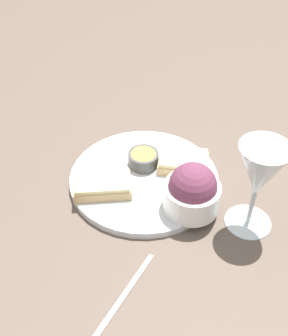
# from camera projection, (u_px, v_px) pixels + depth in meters

# --- Properties ---
(ground_plane) EXTENTS (4.00, 4.00, 0.00)m
(ground_plane) POSITION_uv_depth(u_px,v_px,m) (144.00, 181.00, 0.80)
(ground_plane) COLOR brown
(dinner_plate) EXTENTS (0.28, 0.28, 0.01)m
(dinner_plate) POSITION_uv_depth(u_px,v_px,m) (144.00, 179.00, 0.80)
(dinner_plate) COLOR silver
(dinner_plate) RESTS_ON ground_plane
(salad_bowl) EXTENTS (0.10, 0.10, 0.09)m
(salad_bowl) POSITION_uv_depth(u_px,v_px,m) (192.00, 191.00, 0.71)
(salad_bowl) COLOR white
(salad_bowl) RESTS_ON dinner_plate
(sauce_ramekin) EXTENTS (0.06, 0.06, 0.03)m
(sauce_ramekin) POSITION_uv_depth(u_px,v_px,m) (143.00, 158.00, 0.81)
(sauce_ramekin) COLOR #4C4C4C
(sauce_ramekin) RESTS_ON dinner_plate
(cheese_toast_near) EXTENTS (0.12, 0.10, 0.03)m
(cheese_toast_near) POSITION_uv_depth(u_px,v_px,m) (102.00, 184.00, 0.76)
(cheese_toast_near) COLOR tan
(cheese_toast_near) RESTS_ON dinner_plate
(cheese_toast_far) EXTENTS (0.11, 0.11, 0.03)m
(cheese_toast_far) POSITION_uv_depth(u_px,v_px,m) (183.00, 162.00, 0.80)
(cheese_toast_far) COLOR tan
(cheese_toast_far) RESTS_ON dinner_plate
(wine_glass) EXTENTS (0.08, 0.08, 0.17)m
(wine_glass) POSITION_uv_depth(u_px,v_px,m) (259.00, 175.00, 0.65)
(wine_glass) COLOR silver
(wine_glass) RESTS_ON ground_plane
(fork) EXTENTS (0.16, 0.11, 0.01)m
(fork) POSITION_uv_depth(u_px,v_px,m) (121.00, 300.00, 0.61)
(fork) COLOR silver
(fork) RESTS_ON ground_plane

